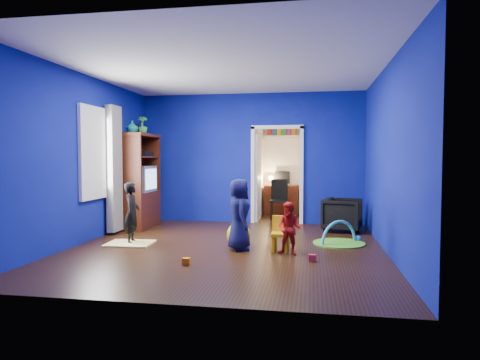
% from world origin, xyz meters
% --- Properties ---
extents(floor, '(5.00, 5.50, 0.01)m').
position_xyz_m(floor, '(0.00, 0.00, 0.00)').
color(floor, black).
rests_on(floor, ground).
extents(ceiling, '(5.00, 5.50, 0.01)m').
position_xyz_m(ceiling, '(0.00, 0.00, 2.90)').
color(ceiling, white).
rests_on(ceiling, wall_back).
extents(wall_back, '(5.00, 0.02, 2.90)m').
position_xyz_m(wall_back, '(0.00, 2.75, 1.45)').
color(wall_back, navy).
rests_on(wall_back, floor).
extents(wall_front, '(5.00, 0.02, 2.90)m').
position_xyz_m(wall_front, '(0.00, -2.75, 1.45)').
color(wall_front, navy).
rests_on(wall_front, floor).
extents(wall_left, '(0.02, 5.50, 2.90)m').
position_xyz_m(wall_left, '(-2.50, 0.00, 1.45)').
color(wall_left, navy).
rests_on(wall_left, floor).
extents(wall_right, '(0.02, 5.50, 2.90)m').
position_xyz_m(wall_right, '(2.50, 0.00, 1.45)').
color(wall_right, navy).
rests_on(wall_right, floor).
extents(alcove, '(1.00, 1.75, 2.50)m').
position_xyz_m(alcove, '(0.60, 3.62, 1.25)').
color(alcove, silver).
rests_on(alcove, floor).
extents(armchair, '(0.86, 0.85, 0.66)m').
position_xyz_m(armchair, '(1.97, 1.89, 0.33)').
color(armchair, black).
rests_on(armchair, floor).
extents(child_black, '(0.32, 0.42, 1.04)m').
position_xyz_m(child_black, '(-1.66, 0.08, 0.52)').
color(child_black, black).
rests_on(child_black, floor).
extents(child_navy, '(0.52, 0.64, 1.13)m').
position_xyz_m(child_navy, '(0.23, -0.13, 0.57)').
color(child_navy, '#0E1236').
rests_on(child_navy, floor).
extents(toddler_red, '(0.45, 0.39, 0.80)m').
position_xyz_m(toddler_red, '(1.04, -0.35, 0.40)').
color(toddler_red, '#B0121B').
rests_on(toddler_red, floor).
extents(vase, '(0.28, 0.28, 0.25)m').
position_xyz_m(vase, '(-2.21, 1.39, 2.08)').
color(vase, '#0C5967').
rests_on(vase, tv_armoire).
extents(potted_plant, '(0.29, 0.29, 0.39)m').
position_xyz_m(potted_plant, '(-2.21, 1.91, 2.16)').
color(potted_plant, green).
rests_on(potted_plant, tv_armoire).
extents(tv_armoire, '(0.58, 1.14, 1.96)m').
position_xyz_m(tv_armoire, '(-2.21, 1.69, 0.98)').
color(tv_armoire, '#411B0A').
rests_on(tv_armoire, floor).
extents(crt_tv, '(0.46, 0.70, 0.54)m').
position_xyz_m(crt_tv, '(-2.17, 1.69, 1.02)').
color(crt_tv, silver).
rests_on(crt_tv, tv_armoire).
extents(yellow_blanket, '(0.78, 0.64, 0.03)m').
position_xyz_m(yellow_blanket, '(-1.66, -0.02, 0.01)').
color(yellow_blanket, '#F2E07A').
rests_on(yellow_blanket, floor).
extents(hopper_ball, '(0.40, 0.40, 0.40)m').
position_xyz_m(hopper_ball, '(0.18, 0.12, 0.20)').
color(hopper_ball, yellow).
rests_on(hopper_ball, floor).
extents(kid_chair, '(0.29, 0.29, 0.50)m').
position_xyz_m(kid_chair, '(0.89, -0.15, 0.25)').
color(kid_chair, yellow).
rests_on(kid_chair, floor).
extents(play_mat, '(0.87, 0.87, 0.02)m').
position_xyz_m(play_mat, '(1.83, 0.61, 0.01)').
color(play_mat, green).
rests_on(play_mat, floor).
extents(toy_arch, '(0.63, 0.54, 0.78)m').
position_xyz_m(toy_arch, '(1.83, 0.61, 0.02)').
color(toy_arch, '#3F8CD8').
rests_on(toy_arch, floor).
extents(window_left, '(0.03, 0.95, 1.55)m').
position_xyz_m(window_left, '(-2.48, 0.35, 1.55)').
color(window_left, white).
rests_on(window_left, wall_left).
extents(curtain, '(0.14, 0.42, 2.40)m').
position_xyz_m(curtain, '(-2.37, 0.90, 1.25)').
color(curtain, slate).
rests_on(curtain, floor).
extents(doorway, '(1.16, 0.10, 2.10)m').
position_xyz_m(doorway, '(0.60, 2.75, 1.05)').
color(doorway, white).
rests_on(doorway, floor).
extents(study_desk, '(0.88, 0.44, 0.75)m').
position_xyz_m(study_desk, '(0.60, 4.26, 0.38)').
color(study_desk, '#3D140A').
rests_on(study_desk, floor).
extents(desk_monitor, '(0.40, 0.05, 0.32)m').
position_xyz_m(desk_monitor, '(0.60, 4.38, 0.95)').
color(desk_monitor, black).
rests_on(desk_monitor, study_desk).
extents(desk_lamp, '(0.14, 0.14, 0.14)m').
position_xyz_m(desk_lamp, '(0.32, 4.32, 0.93)').
color(desk_lamp, '#FFD88C').
rests_on(desk_lamp, study_desk).
extents(folding_chair, '(0.40, 0.40, 0.92)m').
position_xyz_m(folding_chair, '(0.60, 3.30, 0.46)').
color(folding_chair, black).
rests_on(folding_chair, floor).
extents(book_shelf, '(0.88, 0.24, 0.04)m').
position_xyz_m(book_shelf, '(0.60, 4.37, 2.02)').
color(book_shelf, white).
rests_on(book_shelf, study_desk).
extents(toy_0, '(0.10, 0.08, 0.10)m').
position_xyz_m(toy_0, '(1.38, -0.72, 0.05)').
color(toy_0, red).
rests_on(toy_0, floor).
extents(toy_1, '(0.11, 0.11, 0.11)m').
position_xyz_m(toy_1, '(2.17, 0.87, 0.06)').
color(toy_1, '#2975EC').
rests_on(toy_1, floor).
extents(toy_2, '(0.10, 0.08, 0.10)m').
position_xyz_m(toy_2, '(-0.31, -1.22, 0.05)').
color(toy_2, orange).
rests_on(toy_2, floor).
extents(toy_3, '(0.11, 0.11, 0.11)m').
position_xyz_m(toy_3, '(0.94, 0.69, 0.06)').
color(toy_3, green).
rests_on(toy_3, floor).
extents(toy_4, '(0.10, 0.08, 0.10)m').
position_xyz_m(toy_4, '(0.95, 0.13, 0.05)').
color(toy_4, '#D04EB5').
rests_on(toy_4, floor).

